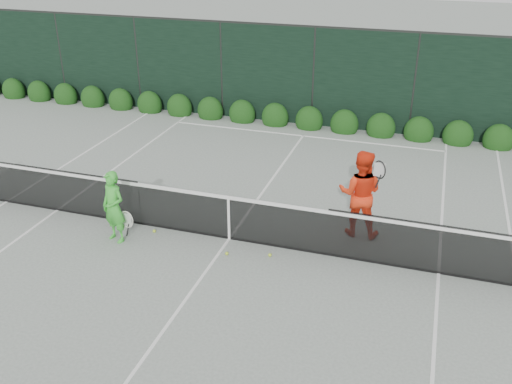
% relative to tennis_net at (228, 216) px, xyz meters
% --- Properties ---
extents(ground, '(80.00, 80.00, 0.00)m').
position_rel_tennis_net_xyz_m(ground, '(0.02, 0.00, -0.53)').
color(ground, gray).
rests_on(ground, ground).
extents(tennis_net, '(12.90, 0.10, 1.07)m').
position_rel_tennis_net_xyz_m(tennis_net, '(0.00, 0.00, 0.00)').
color(tennis_net, black).
rests_on(tennis_net, ground).
extents(player_woman, '(0.67, 0.51, 1.50)m').
position_rel_tennis_net_xyz_m(player_woman, '(-2.14, -0.72, 0.21)').
color(player_woman, green).
rests_on(player_woman, ground).
extents(player_man, '(0.94, 0.71, 1.84)m').
position_rel_tennis_net_xyz_m(player_man, '(2.47, 1.04, 0.39)').
color(player_man, '#FF3715').
rests_on(player_man, ground).
extents(court_lines, '(11.03, 23.83, 0.01)m').
position_rel_tennis_net_xyz_m(court_lines, '(0.02, 0.00, -0.53)').
color(court_lines, white).
rests_on(court_lines, ground).
extents(windscreen_fence, '(32.00, 21.07, 3.06)m').
position_rel_tennis_net_xyz_m(windscreen_fence, '(0.02, -2.71, 0.98)').
color(windscreen_fence, black).
rests_on(windscreen_fence, ground).
extents(hedge_row, '(31.66, 0.65, 0.94)m').
position_rel_tennis_net_xyz_m(hedge_row, '(0.02, 7.15, -0.30)').
color(hedge_row, black).
rests_on(hedge_row, ground).
extents(tennis_balls, '(2.63, 0.43, 0.07)m').
position_rel_tennis_net_xyz_m(tennis_balls, '(-0.12, -0.40, -0.50)').
color(tennis_balls, '#C0DE31').
rests_on(tennis_balls, ground).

